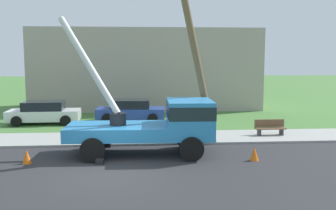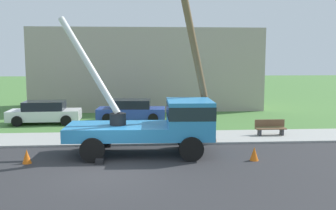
# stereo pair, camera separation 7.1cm
# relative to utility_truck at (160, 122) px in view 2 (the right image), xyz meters

# --- Properties ---
(ground_plane) EXTENTS (120.00, 120.00, 0.00)m
(ground_plane) POSITION_rel_utility_truck_xyz_m (-2.02, 9.43, -1.41)
(ground_plane) COLOR #477538
(road_asphalt) EXTENTS (80.00, 8.35, 0.01)m
(road_asphalt) POSITION_rel_utility_truck_xyz_m (-2.02, -2.57, -1.40)
(road_asphalt) COLOR #2B2B2D
(road_asphalt) RESTS_ON ground
(sidewalk_strip) EXTENTS (80.00, 3.07, 0.10)m
(sidewalk_strip) POSITION_rel_utility_truck_xyz_m (-2.02, 3.15, -1.36)
(sidewalk_strip) COLOR #9E9E99
(sidewalk_strip) RESTS_ON ground
(utility_truck) EXTENTS (6.76, 3.21, 5.98)m
(utility_truck) POSITION_rel_utility_truck_xyz_m (0.00, 0.00, 0.00)
(utility_truck) COLOR #2D84C6
(utility_truck) RESTS_ON ground
(leaning_utility_pole) EXTENTS (2.82, 1.91, 8.75)m
(leaning_utility_pole) POSITION_rel_utility_truck_xyz_m (1.67, 1.14, 3.08)
(leaning_utility_pole) COLOR brown
(leaning_utility_pole) RESTS_ON ground
(traffic_cone_ahead) EXTENTS (0.36, 0.36, 0.56)m
(traffic_cone_ahead) POSITION_rel_utility_truck_xyz_m (3.78, -1.35, -1.13)
(traffic_cone_ahead) COLOR orange
(traffic_cone_ahead) RESTS_ON ground
(traffic_cone_behind) EXTENTS (0.36, 0.36, 0.56)m
(traffic_cone_behind) POSITION_rel_utility_truck_xyz_m (-5.32, -1.12, -1.13)
(traffic_cone_behind) COLOR orange
(traffic_cone_behind) RESTS_ON ground
(parked_sedan_white) EXTENTS (4.45, 2.09, 1.42)m
(parked_sedan_white) POSITION_rel_utility_truck_xyz_m (-6.85, 8.20, -0.70)
(parked_sedan_white) COLOR silver
(parked_sedan_white) RESTS_ON ground
(parked_sedan_blue) EXTENTS (4.51, 2.21, 1.42)m
(parked_sedan_blue) POSITION_rel_utility_truck_xyz_m (-1.41, 8.75, -0.70)
(parked_sedan_blue) COLOR #263F99
(parked_sedan_blue) RESTS_ON ground
(park_bench) EXTENTS (1.60, 0.45, 0.90)m
(park_bench) POSITION_rel_utility_truck_xyz_m (6.01, 3.21, -0.95)
(park_bench) COLOR brown
(park_bench) RESTS_ON ground
(lowrise_building_backdrop) EXTENTS (18.00, 6.00, 6.40)m
(lowrise_building_backdrop) POSITION_rel_utility_truck_xyz_m (-0.22, 15.72, 1.79)
(lowrise_building_backdrop) COLOR #A5998C
(lowrise_building_backdrop) RESTS_ON ground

